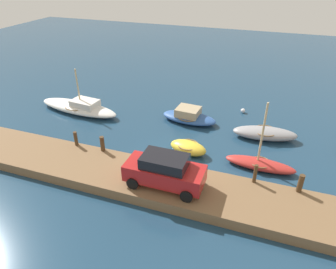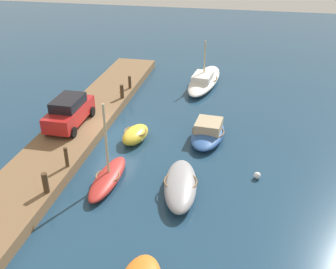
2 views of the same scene
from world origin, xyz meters
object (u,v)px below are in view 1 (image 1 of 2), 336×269
rowboat_grey (265,133)px  mooring_post_mid_east (255,174)px  sailboat_white (79,107)px  mooring_post_east (301,183)px  rowboat_red (260,164)px  motorboat_blue (189,116)px  parked_car (165,171)px  mooring_post_mid_west (102,144)px  mooring_post_west (76,139)px  marker_buoy (243,111)px  dinghy_yellow (188,147)px

rowboat_grey → mooring_post_mid_east: bearing=-99.8°
sailboat_white → mooring_post_east: size_ratio=7.28×
rowboat_red → motorboat_blue: 7.17m
mooring_post_east → parked_car: size_ratio=0.25×
sailboat_white → motorboat_blue: bearing=14.4°
motorboat_blue → parked_car: bearing=-78.5°
mooring_post_mid_west → mooring_post_west: bearing=180.0°
motorboat_blue → marker_buoy: (3.74, 2.97, -0.26)m
mooring_post_mid_west → parked_car: bearing=-20.8°
motorboat_blue → sailboat_white: bearing=-167.3°
sailboat_white → parked_car: sailboat_white is taller
motorboat_blue → mooring_post_east: size_ratio=4.29×
sailboat_white → mooring_post_mid_east: bearing=-14.2°
motorboat_blue → rowboat_red: bearing=-33.5°
mooring_post_west → mooring_post_east: (13.30, 0.00, 0.03)m
dinghy_yellow → marker_buoy: 7.65m
rowboat_red → mooring_post_mid_west: (-9.32, -2.21, 0.75)m
rowboat_grey → marker_buoy: bearing=109.7°
rowboat_red → mooring_post_mid_west: bearing=-164.7°
marker_buoy → rowboat_grey: bearing=-62.0°
motorboat_blue → parked_car: parked_car is taller
rowboat_red → mooring_post_east: bearing=-44.9°
dinghy_yellow → mooring_post_mid_west: bearing=-144.7°
dinghy_yellow → mooring_post_east: (6.57, -2.35, 0.68)m
parked_car → mooring_post_mid_east: bearing=22.4°
sailboat_white → marker_buoy: sailboat_white is taller
sailboat_white → mooring_post_mid_east: (14.40, -5.22, 0.69)m
sailboat_white → dinghy_yellow: 10.47m
rowboat_grey → parked_car: size_ratio=1.10×
sailboat_white → motorboat_blue: size_ratio=1.70×
sailboat_white → mooring_post_mid_west: 7.43m
mooring_post_west → mooring_post_east: size_ratio=0.93×
mooring_post_mid_west → motorboat_blue: bearing=61.1°
rowboat_red → parked_car: (-4.59, -4.01, 1.18)m
parked_car → marker_buoy: bearing=77.1°
parked_car → sailboat_white: bearing=145.1°
rowboat_grey → mooring_post_east: bearing=-78.8°
dinghy_yellow → marker_buoy: dinghy_yellow is taller
mooring_post_mid_west → marker_buoy: (7.38, 9.55, -0.90)m
marker_buoy → dinghy_yellow: bearing=-109.6°
sailboat_white → parked_car: (9.99, -7.02, 1.06)m
sailboat_white → mooring_post_mid_east: 15.33m
dinghy_yellow → mooring_post_mid_east: mooring_post_mid_east is taller
mooring_post_mid_west → parked_car: 5.08m
mooring_post_west → rowboat_grey: bearing=27.8°
mooring_post_mid_east → rowboat_red: bearing=85.4°
dinghy_yellow → mooring_post_mid_east: size_ratio=2.39×
mooring_post_mid_west → parked_car: (4.73, -1.80, 0.43)m
sailboat_white → dinghy_yellow: size_ratio=2.84×
sailboat_white → rowboat_red: size_ratio=1.73×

